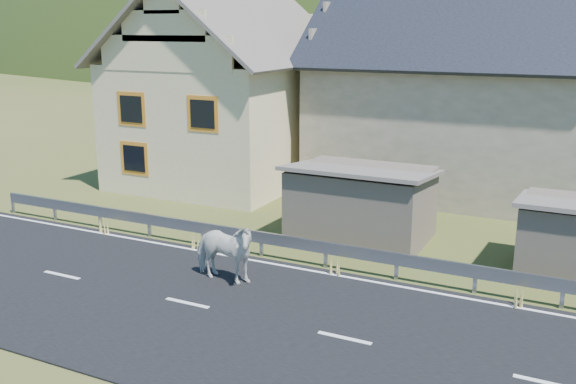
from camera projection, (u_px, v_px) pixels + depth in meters
The scene contains 9 objects.
ground at pixel (344, 340), 13.53m from camera, with size 160.00×160.00×0.00m, color #324615.
road at pixel (344, 339), 13.53m from camera, with size 60.00×7.00×0.04m, color black.
lane_markings at pixel (345, 338), 13.52m from camera, with size 60.00×6.60×0.01m, color silver.
guardrail at pixel (397, 260), 16.59m from camera, with size 28.10×0.09×0.75m.
shed_left at pixel (361, 204), 19.76m from camera, with size 4.30×3.30×2.40m, color #6E5F50.
house_cream at pixel (229, 77), 27.14m from camera, with size 7.80×9.80×8.30m.
house_stone_a at pixel (459, 72), 25.83m from camera, with size 10.80×9.80×8.90m.
conifer_patch at pixel (290, 29), 131.10m from camera, with size 76.00×50.00×28.00m, color black.
horse at pixel (223, 251), 16.33m from camera, with size 1.93×0.88×1.63m, color silver.
Camera 1 is at (4.37, -11.58, 6.41)m, focal length 40.00 mm.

